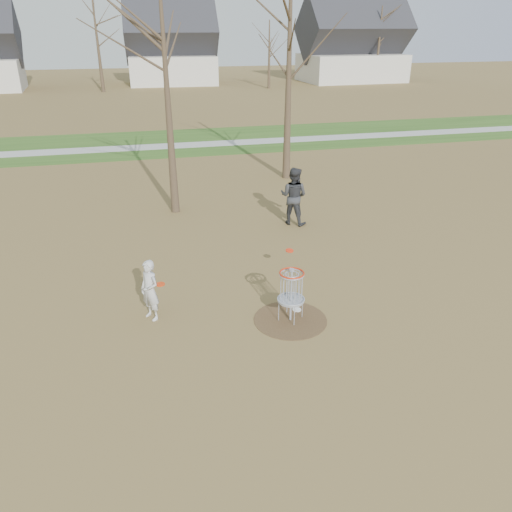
{
  "coord_description": "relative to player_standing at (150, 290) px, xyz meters",
  "views": [
    {
      "loc": [
        -3.26,
        -9.9,
        6.57
      ],
      "look_at": [
        -0.5,
        1.5,
        1.1
      ],
      "focal_mm": 35.0,
      "sensor_mm": 36.0,
      "label": 1
    }
  ],
  "objects": [
    {
      "name": "bare_trees",
      "position": [
        5.05,
        34.9,
        4.58
      ],
      "size": [
        52.62,
        44.98,
        9.0
      ],
      "color": "#382B1E",
      "rests_on": "ground"
    },
    {
      "name": "disc_golf_basket",
      "position": [
        3.27,
        -0.89,
        0.14
      ],
      "size": [
        0.64,
        0.64,
        1.35
      ],
      "color": "#9EA3AD",
      "rests_on": "ground"
    },
    {
      "name": "green_band",
      "position": [
        3.27,
        20.11,
        -0.77
      ],
      "size": [
        160.0,
        8.0,
        0.01
      ],
      "primitive_type": "cube",
      "color": "#2D5119",
      "rests_on": "ground"
    },
    {
      "name": "discs_in_play",
      "position": [
        2.15,
        0.57,
        0.15
      ],
      "size": [
        3.84,
        1.57,
        0.13
      ],
      "color": "red",
      "rests_on": "ground"
    },
    {
      "name": "dirt_circle",
      "position": [
        3.27,
        -0.89,
        -0.77
      ],
      "size": [
        1.8,
        1.8,
        0.01
      ],
      "primitive_type": "cylinder",
      "color": "#47331E",
      "rests_on": "ground"
    },
    {
      "name": "disc_grounded",
      "position": [
        3.56,
        -0.5,
        -0.75
      ],
      "size": [
        0.22,
        0.22,
        0.02
      ],
      "primitive_type": "cylinder",
      "color": "white",
      "rests_on": "dirt_circle"
    },
    {
      "name": "player_standing",
      "position": [
        0.0,
        0.0,
        0.0
      ],
      "size": [
        0.63,
        0.67,
        1.54
      ],
      "primitive_type": "imported",
      "rotation": [
        0.0,
        0.0,
        -0.95
      ],
      "color": "silver",
      "rests_on": "ground"
    },
    {
      "name": "houses_row",
      "position": [
        7.59,
        51.67,
        2.75
      ],
      "size": [
        56.51,
        10.01,
        7.26
      ],
      "color": "silver",
      "rests_on": "ground"
    },
    {
      "name": "ground",
      "position": [
        3.27,
        -0.89,
        -0.77
      ],
      "size": [
        160.0,
        160.0,
        0.0
      ],
      "primitive_type": "plane",
      "color": "brown",
      "rests_on": "ground"
    },
    {
      "name": "player_throwing",
      "position": [
        5.28,
        5.33,
        0.26
      ],
      "size": [
        1.27,
        1.23,
        2.07
      ],
      "primitive_type": "imported",
      "rotation": [
        0.0,
        0.0,
        2.48
      ],
      "color": "#313236",
      "rests_on": "ground"
    },
    {
      "name": "footpath",
      "position": [
        3.27,
        19.11,
        -0.76
      ],
      "size": [
        160.0,
        1.5,
        0.01
      ],
      "primitive_type": "cube",
      "color": "#9E9E99",
      "rests_on": "green_band"
    }
  ]
}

